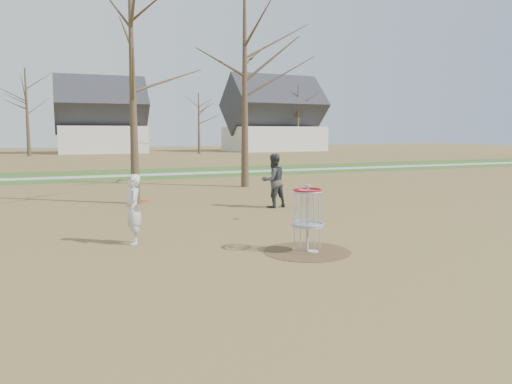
% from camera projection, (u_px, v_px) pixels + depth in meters
% --- Properties ---
extents(ground, '(160.00, 160.00, 0.00)m').
position_uv_depth(ground, '(307.00, 252.00, 10.28)').
color(ground, brown).
rests_on(ground, ground).
extents(green_band, '(160.00, 8.00, 0.01)m').
position_uv_depth(green_band, '(133.00, 174.00, 29.41)').
color(green_band, '#2D5119').
rests_on(green_band, ground).
extents(footpath, '(160.00, 1.50, 0.01)m').
position_uv_depth(footpath, '(136.00, 175.00, 28.50)').
color(footpath, '#9E9E99').
rests_on(footpath, green_band).
extents(dirt_circle, '(1.80, 1.80, 0.01)m').
position_uv_depth(dirt_circle, '(307.00, 251.00, 10.28)').
color(dirt_circle, '#47331E').
rests_on(dirt_circle, ground).
extents(player_standing, '(0.41, 0.59, 1.54)m').
position_uv_depth(player_standing, '(133.00, 209.00, 10.91)').
color(player_standing, silver).
rests_on(player_standing, ground).
extents(player_throwing, '(0.94, 0.78, 1.76)m').
position_uv_depth(player_throwing, '(273.00, 181.00, 16.25)').
color(player_throwing, '#383A3E').
rests_on(player_throwing, ground).
extents(disc_grounded, '(0.22, 0.22, 0.02)m').
position_uv_depth(disc_grounded, '(313.00, 251.00, 10.23)').
color(disc_grounded, silver).
rests_on(disc_grounded, dirt_circle).
extents(discs_in_play, '(4.21, 1.70, 0.13)m').
position_uv_depth(discs_in_play, '(224.00, 190.00, 12.31)').
color(discs_in_play, orange).
rests_on(discs_in_play, ground).
extents(disc_golf_basket, '(0.64, 0.64, 1.35)m').
position_uv_depth(disc_golf_basket, '(308.00, 208.00, 10.17)').
color(disc_golf_basket, '#9EA3AD').
rests_on(disc_golf_basket, ground).
extents(bare_trees, '(52.62, 44.98, 9.00)m').
position_uv_depth(bare_trees, '(122.00, 99.00, 42.96)').
color(bare_trees, '#382B1E').
rests_on(bare_trees, ground).
extents(houses_row, '(56.51, 10.01, 7.26)m').
position_uv_depth(houses_row, '(123.00, 123.00, 59.46)').
color(houses_row, silver).
rests_on(houses_row, ground).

